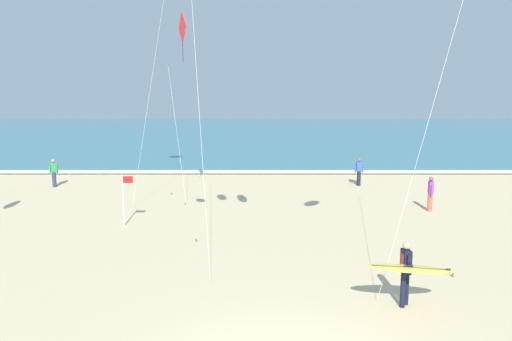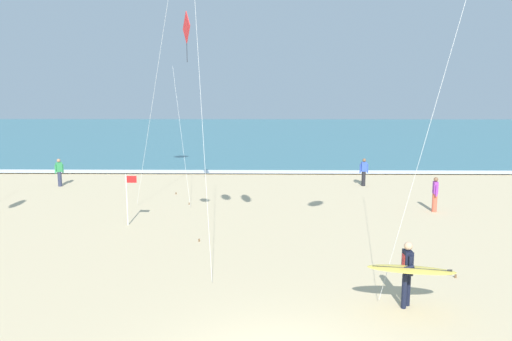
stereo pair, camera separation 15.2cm
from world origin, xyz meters
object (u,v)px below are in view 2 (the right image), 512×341
surfer_lead (410,270)px  lifeguard_flag (128,195)px  bystander_blue_top (364,172)px  kite_diamond_scarlet_low (186,33)px  bystander_green_top (59,172)px  bystander_purple_top (435,194)px

surfer_lead → lifeguard_flag: lifeguard_flag is taller
bystander_blue_top → lifeguard_flag: (-11.19, -8.48, 0.45)m
kite_diamond_scarlet_low → lifeguard_flag: kite_diamond_scarlet_low is taller
kite_diamond_scarlet_low → bystander_green_top: 12.00m
surfer_lead → bystander_blue_top: (2.14, 16.11, -0.24)m
bystander_purple_top → bystander_green_top: size_ratio=1.00×
bystander_blue_top → bystander_green_top: (-17.35, -0.40, 0.00)m
lifeguard_flag → bystander_green_top: bearing=127.3°
kite_diamond_scarlet_low → bystander_green_top: kite_diamond_scarlet_low is taller
bystander_blue_top → lifeguard_flag: bearing=-142.9°
surfer_lead → bystander_purple_top: bearing=67.8°
bystander_blue_top → bystander_green_top: same height
lifeguard_flag → kite_diamond_scarlet_low: bearing=55.3°
bystander_purple_top → bystander_green_top: bearing=163.7°
surfer_lead → bystander_green_top: (-15.21, 15.71, -0.24)m
bystander_blue_top → surfer_lead: bearing=-97.6°
bystander_blue_top → bystander_green_top: 17.36m
surfer_lead → kite_diamond_scarlet_low: bearing=123.6°
kite_diamond_scarlet_low → bystander_blue_top: size_ratio=5.55×
bystander_purple_top → bystander_blue_top: same height
bystander_green_top → bystander_blue_top: bearing=1.3°
kite_diamond_scarlet_low → bystander_purple_top: (11.12, -0.52, -7.09)m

